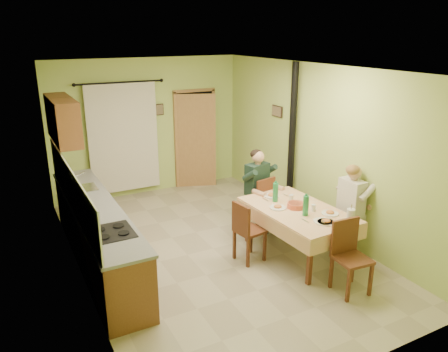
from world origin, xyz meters
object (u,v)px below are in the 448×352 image
man_right (353,198)px  stove_flue (291,161)px  dining_table (296,232)px  chair_far (258,213)px  chair_near (350,272)px  chair_right (350,233)px  chair_left (249,242)px  man_far (258,181)px

man_right → stove_flue: bearing=-1.7°
dining_table → chair_far: bearing=88.4°
chair_near → man_right: 1.32m
chair_far → chair_near: bearing=-101.8°
dining_table → chair_right: chair_right is taller
chair_right → stove_flue: size_ratio=0.36×
chair_far → chair_near: chair_near is taller
dining_table → chair_left: (-0.73, 0.20, -0.09)m
dining_table → chair_near: size_ratio=1.86×
chair_near → stove_flue: bearing=-104.1°
man_far → stove_flue: (0.88, 0.30, 0.15)m
dining_table → man_right: man_right is taller
man_far → man_right: bearing=-70.8°
dining_table → chair_far: 1.06m
chair_far → stove_flue: size_ratio=0.35×
chair_left → chair_right: bearing=64.5°
chair_near → chair_right: 1.19m
stove_flue → chair_near: bearing=-108.4°
man_right → stove_flue: size_ratio=0.50×
stove_flue → man_right: bearing=-91.2°
chair_left → dining_table: bearing=66.4°
dining_table → man_far: bearing=88.5°
chair_far → chair_right: bearing=-70.1°
man_right → stove_flue: (0.04, 1.64, 0.15)m
dining_table → man_far: man_far is taller
dining_table → man_right: (0.82, -0.28, 0.50)m
chair_near → chair_left: bearing=-56.4°
man_far → man_right: size_ratio=1.00×
dining_table → chair_far: chair_far is taller
chair_near → chair_left: (-0.75, 1.34, -0.00)m
chair_far → chair_right: 1.59m
man_right → stove_flue: 1.65m
chair_right → man_right: man_right is taller
chair_left → chair_far: bearing=132.0°
dining_table → man_right: size_ratio=1.31×
man_right → chair_far: bearing=31.9°
dining_table → chair_far: size_ratio=1.88×
man_far → stove_flue: stove_flue is taller
chair_right → man_far: man_far is taller
dining_table → man_far: size_ratio=1.31×
chair_near → chair_right: bearing=-129.0°
chair_far → man_right: 1.69m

